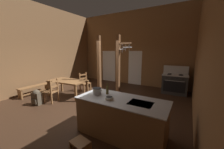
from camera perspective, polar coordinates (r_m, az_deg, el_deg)
ground_plane at (r=5.29m, az=-9.67°, el=-13.29°), size 7.66×8.53×0.10m
wall_back at (r=8.24m, az=8.14°, el=11.15°), size 7.66×0.14×4.38m
wall_left at (r=7.62m, az=-31.06°, el=9.88°), size 0.14×8.53×4.38m
wall_right at (r=3.68m, az=36.37°, el=10.46°), size 0.14×8.53×4.38m
glazed_door_back_left at (r=8.95m, az=-1.42°, el=3.69°), size 1.00×0.01×2.05m
glazed_panel_back_right at (r=8.11m, az=9.97°, el=2.85°), size 0.84×0.01×2.05m
kitchen_island at (r=3.35m, az=4.04°, el=-18.11°), size 2.16×0.97×0.92m
stove_range at (r=7.04m, az=25.68°, el=-3.63°), size 1.18×0.88×1.32m
support_post_with_pot_rack at (r=5.67m, az=3.05°, el=4.55°), size 0.70×0.23×2.73m
support_post_center at (r=6.06m, az=-5.68°, el=3.73°), size 0.14×0.14×2.73m
step_stool at (r=3.02m, az=-13.73°, el=-28.45°), size 0.40×0.34×0.30m
dining_table at (r=6.27m, az=-18.87°, el=-3.21°), size 1.78×1.05×0.74m
ladderback_chair_near_window at (r=5.82m, az=-24.88°, el=-6.68°), size 0.53×0.53×0.95m
ladderback_chair_by_post at (r=6.85m, az=-11.92°, el=-3.46°), size 0.54×0.54×0.95m
bench_along_left_wall at (r=7.18m, az=-30.85°, el=-5.31°), size 0.38×1.39×0.44m
backpack at (r=5.84m, az=-30.19°, el=-8.47°), size 0.36×0.35×0.60m
stockpot_on_counter at (r=3.48m, az=-6.55°, el=-7.23°), size 0.30×0.23×0.18m
mixing_bowl_on_counter at (r=3.11m, az=-1.24°, el=-10.36°), size 0.19×0.19×0.07m
bottle_tall_on_counter at (r=3.47m, az=-2.05°, el=-6.72°), size 0.07×0.07×0.29m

